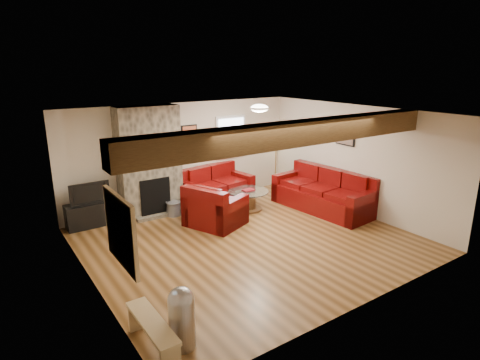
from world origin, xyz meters
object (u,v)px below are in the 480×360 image
object	(u,v)px
armchair_red	(215,205)
floor_lamp	(276,145)
television	(89,193)
coffee_table	(248,200)
loveseat	(217,186)
tv_cabinet	(91,214)
sofa_three	(323,190)

from	to	relation	value
armchair_red	floor_lamp	world-z (taller)	floor_lamp
armchair_red	floor_lamp	distance (m)	3.32
television	coffee_table	bearing A→B (deg)	-18.04
armchair_red	floor_lamp	bearing A→B (deg)	-85.60
loveseat	floor_lamp	xyz separation A→B (m)	(2.14, 0.32, 0.74)
armchair_red	loveseat	bearing A→B (deg)	-55.37
loveseat	television	bearing A→B (deg)	165.68
tv_cabinet	floor_lamp	bearing A→B (deg)	0.22
armchair_red	floor_lamp	size ratio (longest dim) A/B	0.79
sofa_three	coffee_table	xyz separation A→B (m)	(-1.48, 0.99, -0.24)
coffee_table	floor_lamp	world-z (taller)	floor_lamp
loveseat	floor_lamp	distance (m)	2.29
coffee_table	floor_lamp	size ratio (longest dim) A/B	0.69
sofa_three	floor_lamp	bearing A→B (deg)	167.67
armchair_red	coffee_table	world-z (taller)	armchair_red
floor_lamp	loveseat	bearing A→B (deg)	-171.48
sofa_three	coffee_table	bearing A→B (deg)	-128.74
coffee_table	sofa_three	bearing A→B (deg)	-33.77
loveseat	coffee_table	world-z (taller)	loveseat
sofa_three	loveseat	bearing A→B (deg)	-138.72
tv_cabinet	floor_lamp	world-z (taller)	floor_lamp
armchair_red	television	bearing A→B (deg)	34.46
armchair_red	sofa_three	bearing A→B (deg)	-126.39
coffee_table	tv_cabinet	world-z (taller)	tv_cabinet
loveseat	television	world-z (taller)	television
sofa_three	armchair_red	distance (m)	2.68
loveseat	armchair_red	bearing A→B (deg)	-131.26
sofa_three	armchair_red	xyz separation A→B (m)	(-2.60, 0.63, -0.02)
loveseat	tv_cabinet	bearing A→B (deg)	165.68
television	armchair_red	bearing A→B (deg)	-32.85
armchair_red	television	xyz separation A→B (m)	(-2.25, 1.45, 0.30)
floor_lamp	television	bearing A→B (deg)	-179.78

